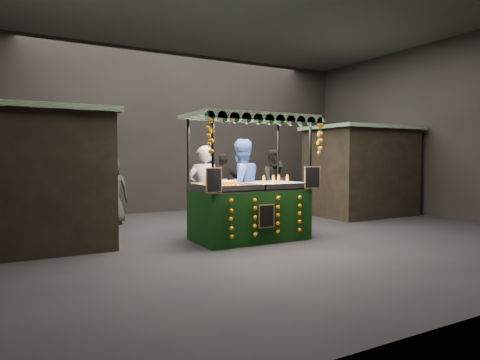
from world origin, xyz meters
TOP-DOWN VIEW (x-y plane):
  - ground at (0.00, 0.00)m, footprint 12.00×12.00m
  - market_hall at (0.00, 0.00)m, footprint 12.10×10.10m
  - neighbour_stall_left at (-4.40, 1.00)m, footprint 3.00×2.20m
  - neighbour_stall_right at (4.40, 1.50)m, footprint 3.00×2.20m
  - juice_stall at (-0.38, -0.23)m, footprint 2.64×1.55m
  - vendor_grey at (-1.03, 0.67)m, footprint 0.76×0.55m
  - vendor_blue at (-0.15, 0.61)m, footprint 1.08×0.87m
  - shopper_0 at (-4.34, 3.18)m, footprint 0.71×0.56m
  - shopper_1 at (2.11, 2.59)m, footprint 0.98×0.78m
  - shopper_2 at (0.85, 3.45)m, footprint 1.14×0.68m
  - shopper_3 at (2.66, 3.40)m, footprint 1.20×1.07m
  - shopper_4 at (-2.46, 3.15)m, footprint 0.84×0.55m
  - shopper_5 at (4.50, 2.41)m, footprint 0.81×1.60m

SIDE VIEW (x-z plane):
  - ground at x=0.00m, z-range 0.00..0.00m
  - juice_stall at x=-0.38m, z-range -0.49..2.07m
  - shopper_3 at x=2.66m, z-range 0.00..1.62m
  - shopper_5 at x=4.50m, z-range 0.00..1.66m
  - shopper_0 at x=-4.34m, z-range 0.00..1.70m
  - shopper_4 at x=-2.46m, z-range 0.00..1.71m
  - shopper_2 at x=0.85m, z-range 0.00..1.82m
  - shopper_1 at x=2.11m, z-range 0.00..1.93m
  - vendor_grey at x=-1.03m, z-range 0.00..1.94m
  - vendor_blue at x=-0.15m, z-range 0.00..2.10m
  - neighbour_stall_left at x=-4.40m, z-range 0.01..2.61m
  - neighbour_stall_right at x=4.40m, z-range 0.01..2.61m
  - market_hall at x=0.00m, z-range 0.86..5.91m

